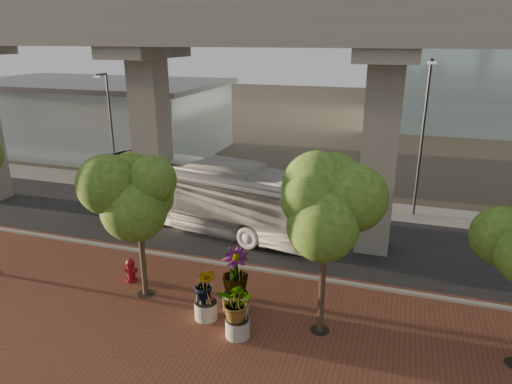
% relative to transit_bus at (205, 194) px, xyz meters
% --- Properties ---
extents(ground, '(160.00, 160.00, 0.00)m').
position_rel_transit_bus_xyz_m(ground, '(3.02, -2.11, -1.87)').
color(ground, '#3C362B').
rests_on(ground, ground).
extents(brick_plaza, '(70.00, 13.00, 0.06)m').
position_rel_transit_bus_xyz_m(brick_plaza, '(3.02, -10.11, -1.84)').
color(brick_plaza, brown).
rests_on(brick_plaza, ground).
extents(asphalt_road, '(90.00, 8.00, 0.04)m').
position_rel_transit_bus_xyz_m(asphalt_road, '(3.02, -0.11, -1.85)').
color(asphalt_road, black).
rests_on(asphalt_road, ground).
extents(curb_strip, '(70.00, 0.25, 0.16)m').
position_rel_transit_bus_xyz_m(curb_strip, '(3.02, -4.11, -1.79)').
color(curb_strip, gray).
rests_on(curb_strip, ground).
extents(far_sidewalk, '(90.00, 3.00, 0.06)m').
position_rel_transit_bus_xyz_m(far_sidewalk, '(3.02, 5.39, -1.84)').
color(far_sidewalk, gray).
rests_on(far_sidewalk, ground).
extents(transit_viaduct, '(72.00, 5.60, 12.40)m').
position_rel_transit_bus_xyz_m(transit_viaduct, '(3.02, -0.11, 5.42)').
color(transit_viaduct, gray).
rests_on(transit_viaduct, ground).
extents(station_pavilion, '(23.00, 13.00, 6.30)m').
position_rel_transit_bus_xyz_m(station_pavilion, '(-16.98, 13.89, 1.35)').
color(station_pavilion, silver).
rests_on(station_pavilion, ground).
extents(transit_bus, '(13.77, 5.75, 3.74)m').
position_rel_transit_bus_xyz_m(transit_bus, '(0.00, 0.00, 0.00)').
color(transit_bus, silver).
rests_on(transit_bus, ground).
extents(fire_hydrant, '(0.54, 0.48, 1.07)m').
position_rel_transit_bus_xyz_m(fire_hydrant, '(-0.55, -6.64, -1.30)').
color(fire_hydrant, maroon).
rests_on(fire_hydrant, ground).
extents(planter_front, '(1.90, 1.90, 2.09)m').
position_rel_transit_bus_xyz_m(planter_front, '(5.13, -8.84, -0.54)').
color(planter_front, '#AEAA9D').
rests_on(planter_front, ground).
extents(planter_right, '(2.41, 2.41, 2.57)m').
position_rel_transit_bus_xyz_m(planter_right, '(4.52, -7.41, -0.25)').
color(planter_right, '#9B968C').
rests_on(planter_right, ground).
extents(planter_left, '(1.92, 1.92, 2.11)m').
position_rel_transit_bus_xyz_m(planter_left, '(3.64, -8.18, -0.53)').
color(planter_left, gray).
rests_on(planter_left, ground).
extents(street_tree_near_west, '(3.82, 3.82, 6.23)m').
position_rel_transit_bus_xyz_m(street_tree_near_west, '(0.59, -7.40, 2.65)').
color(street_tree_near_west, '#4C3D2B').
rests_on(street_tree_near_west, ground).
extents(street_tree_near_east, '(3.70, 3.70, 6.58)m').
position_rel_transit_bus_xyz_m(street_tree_near_east, '(7.81, -7.64, 3.06)').
color(street_tree_near_east, '#4C3D2B').
rests_on(street_tree_near_east, ground).
extents(streetlamp_west, '(0.39, 1.13, 7.79)m').
position_rel_transit_bus_xyz_m(streetlamp_west, '(-8.62, 4.15, 2.68)').
color(streetlamp_west, '#2B2C30').
rests_on(streetlamp_west, ground).
extents(streetlamp_east, '(0.44, 1.29, 8.92)m').
position_rel_transit_bus_xyz_m(streetlamp_east, '(11.02, 5.20, 3.34)').
color(streetlamp_east, '#28282D').
rests_on(streetlamp_east, ground).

